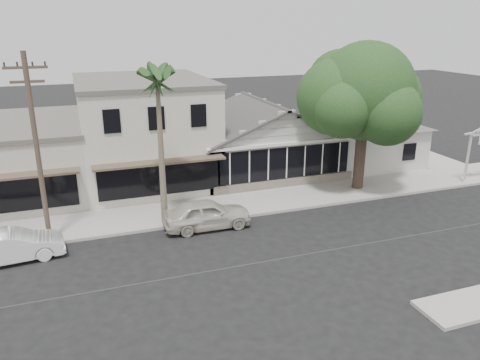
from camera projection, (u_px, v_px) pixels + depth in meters
name	position (u px, v px, depth m)	size (l,w,h in m)	color
ground	(263.00, 262.00, 20.83)	(140.00, 140.00, 0.00)	black
sidewalk_north	(72.00, 226.00, 24.29)	(90.00, 3.50, 0.15)	#9E9991
corner_shop	(262.00, 135.00, 32.71)	(10.40, 8.60, 5.10)	beige
side_cottage	(369.00, 144.00, 34.80)	(6.00, 6.00, 3.00)	beige
row_building_near	(145.00, 132.00, 30.88)	(8.00, 10.00, 6.50)	silver
utility_pole	(37.00, 147.00, 21.08)	(1.80, 0.24, 9.00)	brown
car_0	(207.00, 214.00, 24.06)	(1.82, 4.52, 1.54)	beige
car_1	(13.00, 246.00, 20.73)	(1.50, 4.31, 1.42)	white
shade_tree	(362.00, 94.00, 28.14)	(8.27, 7.48, 9.18)	#423428
palm_east	(157.00, 81.00, 22.44)	(3.04, 3.04, 8.67)	#726651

